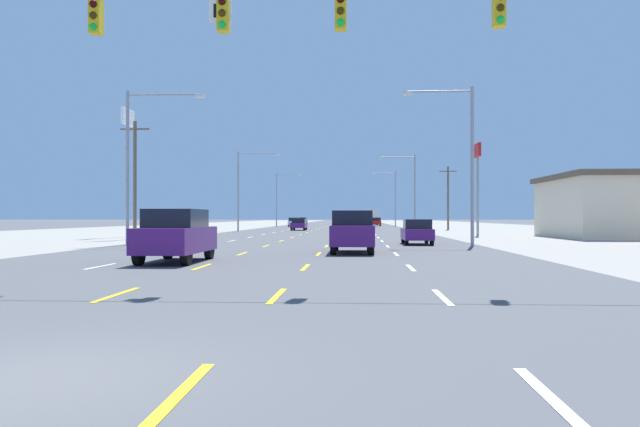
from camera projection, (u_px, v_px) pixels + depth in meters
ground_plane at (326, 231)px, 72.33m from camera, size 572.00×572.00×0.00m
lot_apron_left at (117, 231)px, 73.75m from camera, size 28.00×440.00×0.01m
lot_apron_right at (543, 232)px, 70.91m from camera, size 28.00×440.00×0.01m
lane_markings at (336, 226)px, 110.77m from camera, size 10.64×227.60×0.01m
signal_span_wire at (224, 83)px, 16.37m from camera, size 26.52×0.53×8.69m
suv_inner_left_nearest at (176, 235)px, 23.31m from camera, size 1.98×4.90×1.98m
suv_inner_right_near at (352, 231)px, 29.32m from camera, size 1.98×4.90×1.98m
hatchback_far_right_mid at (417, 232)px, 38.09m from camera, size 1.72×3.90×1.54m
sedan_inner_left_midfar at (299, 224)px, 77.66m from camera, size 1.80×4.50×1.46m
hatchback_far_left_far at (294, 222)px, 107.38m from camera, size 1.72×3.90×1.54m
hatchback_far_right_farther at (376, 222)px, 114.02m from camera, size 1.72×3.90×1.54m
hatchback_far_left_farthest at (303, 221)px, 123.75m from camera, size 1.72×3.90×1.54m
box_truck_far_right_distant_a at (372, 216)px, 128.23m from camera, size 2.40×7.20×3.23m
storefront_right_row_1 at (625, 206)px, 50.27m from camera, size 11.59×12.75×5.10m
pole_sign_left_row_1 at (128, 140)px, 51.62m from camera, size 0.24×2.47×10.65m
pole_sign_right_row_1 at (478, 167)px, 54.86m from camera, size 0.24×2.03×8.15m
streetlight_left_row_0 at (136, 154)px, 37.10m from camera, size 4.70×0.26×9.20m
streetlight_right_row_0 at (465, 153)px, 35.99m from camera, size 4.07×0.26×9.21m
streetlight_left_row_1 at (243, 184)px, 71.97m from camera, size 4.92×0.26×9.23m
streetlight_right_row_1 at (411, 187)px, 70.86m from camera, size 4.22×0.26×8.74m
streetlight_left_row_2 at (279, 195)px, 106.85m from camera, size 4.29×0.26×9.18m
streetlight_right_row_2 at (393, 195)px, 105.74m from camera, size 4.08×0.26×9.38m
utility_pole_left_row_0 at (135, 178)px, 46.71m from camera, size 2.20×0.26×8.87m
utility_pole_right_row_1 at (448, 197)px, 78.88m from camera, size 2.20×0.26×8.05m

